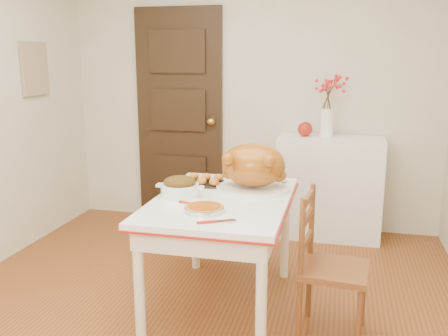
% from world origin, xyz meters
% --- Properties ---
extents(floor, '(3.50, 4.00, 0.00)m').
position_xyz_m(floor, '(0.00, 0.00, 0.00)').
color(floor, '#603612').
rests_on(floor, ground).
extents(wall_back, '(3.50, 0.00, 2.50)m').
position_xyz_m(wall_back, '(0.00, 2.00, 1.25)').
color(wall_back, beige).
rests_on(wall_back, ground).
extents(door_back, '(0.85, 0.06, 2.06)m').
position_xyz_m(door_back, '(-0.70, 1.97, 1.03)').
color(door_back, black).
rests_on(door_back, ground).
extents(photo_board, '(0.03, 0.35, 0.45)m').
position_xyz_m(photo_board, '(-1.73, 1.20, 1.50)').
color(photo_board, tan).
rests_on(photo_board, ground).
extents(sideboard, '(0.91, 0.41, 0.91)m').
position_xyz_m(sideboard, '(0.76, 1.78, 0.46)').
color(sideboard, white).
rests_on(sideboard, floor).
extents(kitchen_table, '(0.84, 1.23, 0.74)m').
position_xyz_m(kitchen_table, '(0.14, 0.30, 0.37)').
color(kitchen_table, white).
rests_on(kitchen_table, floor).
extents(chair_oak, '(0.42, 0.42, 0.86)m').
position_xyz_m(chair_oak, '(0.84, 0.13, 0.43)').
color(chair_oak, brown).
rests_on(chair_oak, floor).
extents(berry_vase, '(0.26, 0.26, 0.51)m').
position_xyz_m(berry_vase, '(0.72, 1.78, 1.17)').
color(berry_vase, white).
rests_on(berry_vase, sideboard).
extents(apple, '(0.13, 0.13, 0.13)m').
position_xyz_m(apple, '(0.53, 1.78, 0.98)').
color(apple, '#A01D10').
rests_on(apple, sideboard).
extents(turkey_platter, '(0.59, 0.54, 0.31)m').
position_xyz_m(turkey_platter, '(0.29, 0.52, 0.89)').
color(turkey_platter, '#A2510E').
rests_on(turkey_platter, kitchen_table).
extents(pumpkin_pie, '(0.24, 0.24, 0.05)m').
position_xyz_m(pumpkin_pie, '(0.10, 0.01, 0.76)').
color(pumpkin_pie, '#A8470C').
rests_on(pumpkin_pie, kitchen_table).
extents(stuffing_dish, '(0.35, 0.30, 0.12)m').
position_xyz_m(stuffing_dish, '(-0.13, 0.29, 0.80)').
color(stuffing_dish, '#55390D').
rests_on(stuffing_dish, kitchen_table).
extents(rolls_tray, '(0.27, 0.23, 0.07)m').
position_xyz_m(rolls_tray, '(-0.06, 0.58, 0.77)').
color(rolls_tray, '#C68129').
rests_on(rolls_tray, kitchen_table).
extents(pie_server, '(0.22, 0.15, 0.01)m').
position_xyz_m(pie_server, '(0.22, -0.16, 0.74)').
color(pie_server, silver).
rests_on(pie_server, kitchen_table).
extents(carving_knife, '(0.24, 0.10, 0.01)m').
position_xyz_m(carving_knife, '(0.02, 0.12, 0.74)').
color(carving_knife, silver).
rests_on(carving_knife, kitchen_table).
extents(drinking_glass, '(0.08, 0.08, 0.11)m').
position_xyz_m(drinking_glass, '(0.15, 0.76, 0.79)').
color(drinking_glass, white).
rests_on(drinking_glass, kitchen_table).
extents(shaker_pair, '(0.09, 0.06, 0.08)m').
position_xyz_m(shaker_pair, '(0.44, 0.77, 0.78)').
color(shaker_pair, white).
rests_on(shaker_pair, kitchen_table).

